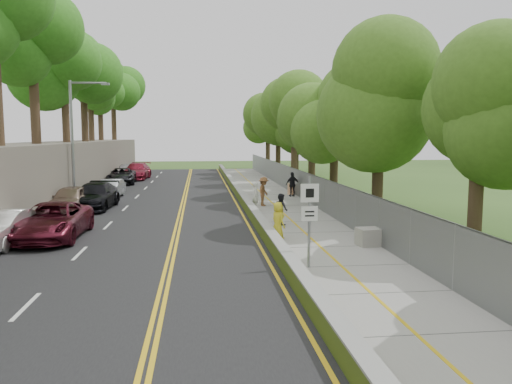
{
  "coord_description": "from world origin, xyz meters",
  "views": [
    {
      "loc": [
        -2.63,
        -19.29,
        4.51
      ],
      "look_at": [
        0.5,
        8.0,
        1.4
      ],
      "focal_mm": 35.0,
      "sensor_mm": 36.0,
      "label": 1
    }
  ],
  "objects": [
    {
      "name": "car_2",
      "position": [
        -9.0,
        2.92,
        0.82
      ],
      "size": [
        2.6,
        5.62,
        1.56
      ],
      "primitive_type": "imported",
      "rotation": [
        0.0,
        0.0,
        -0.0
      ],
      "color": "maroon",
      "rests_on": "road"
    },
    {
      "name": "car_8",
      "position": [
        -10.33,
        34.97,
        0.82
      ],
      "size": [
        2.13,
        4.69,
        1.56
      ],
      "primitive_type": "imported",
      "rotation": [
        0.0,
        0.0,
        -0.06
      ],
      "color": "#B7B6BB",
      "rests_on": "road"
    },
    {
      "name": "ground",
      "position": [
        0.0,
        0.0,
        0.0
      ],
      "size": [
        140.0,
        140.0,
        0.0
      ],
      "primitive_type": "plane",
      "color": "#33511E",
      "rests_on": "ground"
    },
    {
      "name": "trees_embankment",
      "position": [
        -13.0,
        15.0,
        10.5
      ],
      "size": [
        6.4,
        66.0,
        13.0
      ],
      "primitive_type": null,
      "color": "#398520",
      "rests_on": "rock_embankment"
    },
    {
      "name": "car_5",
      "position": [
        -9.0,
        17.34,
        0.71
      ],
      "size": [
        1.68,
        4.13,
        1.33
      ],
      "primitive_type": "imported",
      "rotation": [
        0.0,
        0.0,
        -0.07
      ],
      "color": "#9B9FA2",
      "rests_on": "road"
    },
    {
      "name": "jersey_barrier",
      "position": [
        0.25,
        15.0,
        0.3
      ],
      "size": [
        0.42,
        66.0,
        0.6
      ],
      "primitive_type": "cube",
      "color": "#A0E026",
      "rests_on": "ground"
    },
    {
      "name": "car_1",
      "position": [
        -10.6,
        1.63,
        0.76
      ],
      "size": [
        1.84,
        4.48,
        1.44
      ],
      "primitive_type": "imported",
      "rotation": [
        0.0,
        0.0,
        -0.07
      ],
      "color": "silver",
      "rests_on": "road"
    },
    {
      "name": "person_far",
      "position": [
        4.2,
        16.68,
        0.95
      ],
      "size": [
        1.12,
        0.67,
        1.79
      ],
      "primitive_type": "imported",
      "rotation": [
        0.0,
        0.0,
        3.38
      ],
      "color": "black",
      "rests_on": "sidewalk"
    },
    {
      "name": "car_4",
      "position": [
        -10.13,
        10.71,
        0.82
      ],
      "size": [
        2.02,
        4.65,
        1.56
      ],
      "primitive_type": "imported",
      "rotation": [
        0.0,
        0.0,
        -0.04
      ],
      "color": "gray",
      "rests_on": "road"
    },
    {
      "name": "car_3",
      "position": [
        -9.0,
        11.94,
        0.83
      ],
      "size": [
        2.51,
        5.54,
        1.57
      ],
      "primitive_type": "imported",
      "rotation": [
        0.0,
        0.0,
        -0.06
      ],
      "color": "black",
      "rests_on": "road"
    },
    {
      "name": "signpost",
      "position": [
        1.05,
        -3.02,
        1.96
      ],
      "size": [
        0.62,
        0.09,
        3.1
      ],
      "color": "gray",
      "rests_on": "sidewalk"
    },
    {
      "name": "painter_0",
      "position": [
        0.75,
        1.8,
        0.85
      ],
      "size": [
        0.78,
        0.92,
        1.61
      ],
      "primitive_type": "imported",
      "rotation": [
        0.0,
        0.0,
        1.98
      ],
      "color": "yellow",
      "rests_on": "sidewalk"
    },
    {
      "name": "car_6",
      "position": [
        -9.79,
        28.05,
        0.78
      ],
      "size": [
        2.82,
        5.47,
        1.47
      ],
      "primitive_type": "imported",
      "rotation": [
        0.0,
        0.0,
        0.07
      ],
      "color": "black",
      "rests_on": "road"
    },
    {
      "name": "concrete_block",
      "position": [
        4.3,
        0.03,
        0.41
      ],
      "size": [
        1.15,
        0.91,
        0.72
      ],
      "primitive_type": "cube",
      "rotation": [
        0.0,
        0.0,
        0.11
      ],
      "color": "gray",
      "rests_on": "sidewalk"
    },
    {
      "name": "construction_barrel",
      "position": [
        4.3,
        17.86,
        0.47
      ],
      "size": [
        0.51,
        0.51,
        0.84
      ],
      "primitive_type": "cylinder",
      "color": "#D5640C",
      "rests_on": "sidewalk"
    },
    {
      "name": "trees_fenceside",
      "position": [
        7.0,
        15.0,
        7.0
      ],
      "size": [
        7.0,
        66.0,
        14.0
      ],
      "primitive_type": null,
      "color": "#4B7C23",
      "rests_on": "ground"
    },
    {
      "name": "rock_embankment",
      "position": [
        -13.5,
        15.0,
        2.0
      ],
      "size": [
        5.0,
        66.0,
        4.0
      ],
      "primitive_type": "cube",
      "color": "#595147",
      "rests_on": "ground"
    },
    {
      "name": "painter_3",
      "position": [
        1.45,
        12.0,
        0.98
      ],
      "size": [
        1.12,
        1.37,
        1.85
      ],
      "primitive_type": "imported",
      "rotation": [
        0.0,
        0.0,
        1.14
      ],
      "color": "brown",
      "rests_on": "sidewalk"
    },
    {
      "name": "painter_1",
      "position": [
        0.75,
        10.3,
        0.9
      ],
      "size": [
        0.51,
        0.68,
        1.7
      ],
      "primitive_type": "imported",
      "rotation": [
        0.0,
        0.0,
        1.39
      ],
      "color": "silver",
      "rests_on": "sidewalk"
    },
    {
      "name": "chainlink_fence",
      "position": [
        4.65,
        15.0,
        1.0
      ],
      "size": [
        0.04,
        66.0,
        2.0
      ],
      "primitive_type": "cube",
      "color": "slate",
      "rests_on": "ground"
    },
    {
      "name": "streetlight",
      "position": [
        -10.46,
        14.0,
        4.64
      ],
      "size": [
        2.52,
        0.22,
        8.0
      ],
      "color": "gray",
      "rests_on": "ground"
    },
    {
      "name": "sidewalk",
      "position": [
        2.55,
        15.0,
        0.03
      ],
      "size": [
        4.2,
        66.0,
        0.05
      ],
      "primitive_type": "cube",
      "color": "gray",
      "rests_on": "ground"
    },
    {
      "name": "painter_2",
      "position": [
        1.45,
        5.19,
        0.84
      ],
      "size": [
        0.81,
        0.92,
        1.58
      ],
      "primitive_type": "imported",
      "rotation": [
        0.0,
        0.0,
        1.89
      ],
      "color": "black",
      "rests_on": "sidewalk"
    },
    {
      "name": "car_7",
      "position": [
        -9.0,
        32.99,
        0.87
      ],
      "size": [
        2.72,
        5.89,
        1.67
      ],
      "primitive_type": "imported",
      "rotation": [
        0.0,
        0.0,
        -0.07
      ],
      "color": "maroon",
      "rests_on": "road"
    },
    {
      "name": "road",
      "position": [
        -5.4,
        15.0,
        0.02
      ],
      "size": [
        11.2,
        66.0,
        0.04
      ],
      "primitive_type": "cube",
      "color": "black",
      "rests_on": "ground"
    }
  ]
}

